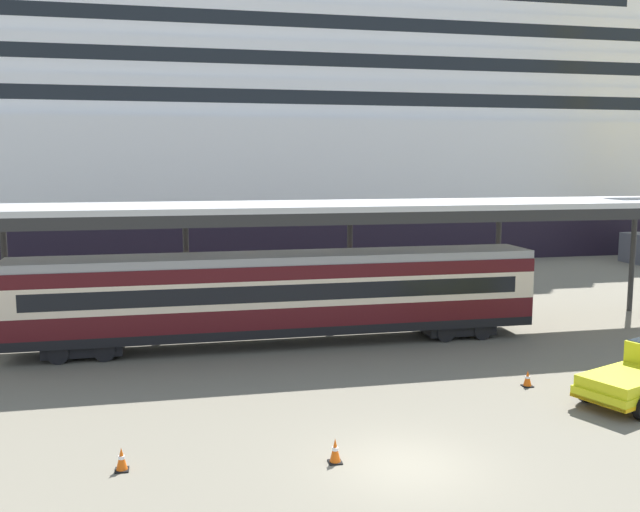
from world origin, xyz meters
name	(u,v)px	position (x,y,z in m)	size (l,w,h in m)	color
ground_plane	(407,466)	(0.00, 0.00, 0.00)	(400.00, 400.00, 0.00)	slate
cruise_ship	(53,94)	(-16.40, 52.26, 14.36)	(130.37, 31.38, 42.94)	black
platform_canopy	(278,210)	(-1.41, 13.46, 6.02)	(47.76, 5.72, 6.29)	#B7B7B7
train_carriage	(280,294)	(-1.41, 13.03, 2.31)	(23.14, 2.81, 4.11)	black
traffic_cone_near	(122,459)	(-7.48, 1.30, 0.31)	(0.36, 0.36, 0.64)	black
traffic_cone_mid	(335,451)	(-1.85, 0.58, 0.34)	(0.36, 0.36, 0.69)	black
traffic_cone_far	(528,379)	(6.50, 5.36, 0.30)	(0.36, 0.36, 0.60)	black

